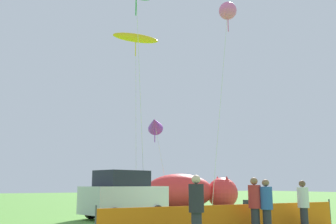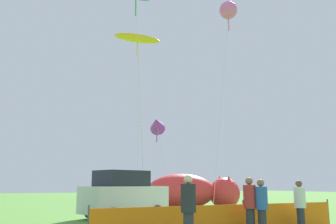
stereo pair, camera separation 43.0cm
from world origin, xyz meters
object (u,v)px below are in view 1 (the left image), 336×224
object	(u,v)px
spectator_in_yellow_shirt	(255,204)
kite_yellow_hero	(136,38)
spectator_in_blue_shirt	(196,207)
kite_pink_octopus	(228,11)
kite_purple_delta	(155,124)
parked_car	(124,195)
spectator_in_green_shirt	(267,205)
folding_chair	(249,208)
inflatable_cat	(190,193)
spectator_in_grey_shirt	(303,204)

from	to	relation	value
spectator_in_yellow_shirt	kite_yellow_hero	distance (m)	16.95
spectator_in_blue_shirt	kite_pink_octopus	world-z (taller)	kite_pink_octopus
spectator_in_yellow_shirt	kite_yellow_hero	xyz separation A→B (m)	(1.69, 13.20, 10.49)
kite_pink_octopus	kite_purple_delta	world-z (taller)	kite_pink_octopus
parked_car	kite_pink_octopus	size ratio (longest dim) A/B	0.37
spectator_in_green_shirt	folding_chair	bearing A→B (deg)	54.14
inflatable_cat	spectator_in_green_shirt	distance (m)	13.02
spectator_in_yellow_shirt	spectator_in_blue_shirt	distance (m)	2.77
folding_chair	spectator_in_blue_shirt	size ratio (longest dim) A/B	0.48
parked_car	kite_pink_octopus	world-z (taller)	kite_pink_octopus
spectator_in_blue_shirt	kite_yellow_hero	xyz separation A→B (m)	(4.35, 13.94, 10.48)
inflatable_cat	kite_pink_octopus	world-z (taller)	kite_pink_octopus
inflatable_cat	kite_purple_delta	bearing A→B (deg)	141.98
folding_chair	kite_purple_delta	size ratio (longest dim) A/B	0.14
kite_pink_octopus	kite_yellow_hero	xyz separation A→B (m)	(-3.23, 6.06, -0.19)
parked_car	spectator_in_green_shirt	size ratio (longest dim) A/B	2.56
kite_pink_octopus	kite_yellow_hero	distance (m)	6.87
folding_chair	inflatable_cat	world-z (taller)	inflatable_cat
spectator_in_green_shirt	kite_purple_delta	distance (m)	15.42
inflatable_cat	spectator_in_blue_shirt	size ratio (longest dim) A/B	3.41
kite_purple_delta	spectator_in_grey_shirt	bearing A→B (deg)	-96.19
inflatable_cat	spectator_in_grey_shirt	distance (m)	12.25
kite_pink_octopus	inflatable_cat	bearing A→B (deg)	87.72
folding_chair	kite_purple_delta	xyz separation A→B (m)	(-0.05, 9.51, 5.25)
parked_car	spectator_in_grey_shirt	xyz separation A→B (m)	(3.20, -8.00, -0.14)
folding_chair	spectator_in_blue_shirt	xyz separation A→B (m)	(-6.35, -5.24, 0.49)
folding_chair	inflatable_cat	distance (m)	7.49
spectator_in_blue_shirt	kite_yellow_hero	world-z (taller)	kite_yellow_hero
parked_car	spectator_in_blue_shirt	distance (m)	8.83
spectator_in_yellow_shirt	spectator_in_blue_shirt	world-z (taller)	spectator_in_blue_shirt
kite_yellow_hero	kite_purple_delta	size ratio (longest dim) A/B	1.83
spectator_in_grey_shirt	kite_purple_delta	distance (m)	14.94
folding_chair	spectator_in_yellow_shirt	size ratio (longest dim) A/B	0.49
folding_chair	kite_purple_delta	distance (m)	10.86
inflatable_cat	spectator_in_green_shirt	world-z (taller)	inflatable_cat
spectator_in_blue_shirt	kite_yellow_hero	size ratio (longest dim) A/B	0.15
spectator_in_grey_shirt	inflatable_cat	bearing A→B (deg)	75.82
kite_pink_octopus	kite_purple_delta	xyz separation A→B (m)	(-1.29, 6.86, -5.90)
folding_chair	kite_yellow_hero	size ratio (longest dim) A/B	0.07
folding_chair	spectator_in_green_shirt	size ratio (longest dim) A/B	0.51
folding_chair	inflatable_cat	size ratio (longest dim) A/B	0.14
parked_car	spectator_in_yellow_shirt	world-z (taller)	parked_car
kite_yellow_hero	spectator_in_green_shirt	bearing A→B (deg)	-96.12
kite_pink_octopus	folding_chair	bearing A→B (deg)	-115.07
parked_car	spectator_in_yellow_shirt	xyz separation A→B (m)	(1.10, -7.94, -0.10)
spectator_in_grey_shirt	kite_yellow_hero	xyz separation A→B (m)	(-0.41, 13.25, 10.54)
spectator_in_green_shirt	kite_purple_delta	xyz separation A→B (m)	(3.38, 14.26, 4.81)
spectator_in_green_shirt	kite_yellow_hero	bearing A→B (deg)	83.88
folding_chair	kite_pink_octopus	size ratio (longest dim) A/B	0.07
kite_pink_octopus	spectator_in_green_shirt	bearing A→B (deg)	-122.29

